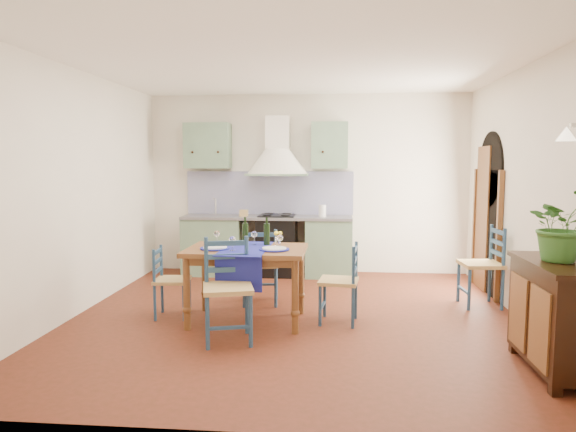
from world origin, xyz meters
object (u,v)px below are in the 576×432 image
Objects in this scene: chair_near at (228,288)px; potted_plant at (561,225)px; dining_table at (247,257)px; sideboard at (557,313)px.

chair_near is 3.01m from potted_plant.
chair_near is at bearing -98.15° from dining_table.
dining_table is at bearing 158.52° from potted_plant.
potted_plant reaches higher than chair_near.
chair_near is 1.67× the size of potted_plant.
dining_table reaches higher than chair_near.
dining_table is at bearing 157.70° from sideboard.
dining_table is 1.29× the size of chair_near.
chair_near is 2.91m from sideboard.
sideboard is 0.73m from potted_plant.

